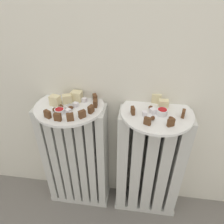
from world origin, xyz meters
name	(u,v)px	position (x,y,z in m)	size (l,w,h in m)	color
radiator_left	(76,159)	(-0.19, 0.28, 0.32)	(0.34, 0.13, 0.65)	silver
radiator_right	(149,166)	(0.19, 0.28, 0.32)	(0.34, 0.13, 0.65)	silver
plate_left	(69,106)	(-0.19, 0.28, 0.65)	(0.31, 0.31, 0.01)	white
plate_right	(157,113)	(0.19, 0.28, 0.65)	(0.31, 0.31, 0.01)	white
dark_cake_slice_left_0	(47,114)	(-0.25, 0.17, 0.67)	(0.03, 0.02, 0.03)	#56351E
dark_cake_slice_left_1	(58,117)	(-0.20, 0.16, 0.67)	(0.03, 0.02, 0.03)	#56351E
dark_cake_slice_left_2	(70,117)	(-0.15, 0.17, 0.67)	(0.03, 0.02, 0.03)	#56351E
dark_cake_slice_left_3	(82,114)	(-0.11, 0.19, 0.67)	(0.03, 0.02, 0.03)	#56351E
dark_cake_slice_left_4	(91,109)	(-0.08, 0.24, 0.67)	(0.03, 0.02, 0.03)	#56351E
dark_cake_slice_left_5	(95,103)	(-0.07, 0.28, 0.67)	(0.03, 0.02, 0.03)	#56351E
dark_cake_slice_left_6	(95,98)	(-0.09, 0.33, 0.67)	(0.03, 0.02, 0.03)	#56351E
marble_cake_slice_left_0	(55,100)	(-0.25, 0.27, 0.68)	(0.04, 0.03, 0.05)	beige
marble_cake_slice_left_1	(77,96)	(-0.17, 0.33, 0.68)	(0.05, 0.04, 0.05)	beige
marble_cake_slice_left_2	(67,99)	(-0.21, 0.30, 0.68)	(0.04, 0.03, 0.04)	beige
turkish_delight_left_0	(68,111)	(-0.18, 0.22, 0.67)	(0.02, 0.02, 0.02)	white
turkish_delight_left_1	(84,100)	(-0.13, 0.32, 0.67)	(0.02, 0.02, 0.02)	white
turkish_delight_left_2	(76,105)	(-0.16, 0.27, 0.67)	(0.02, 0.02, 0.02)	white
medjool_date_left_0	(55,109)	(-0.24, 0.22, 0.67)	(0.02, 0.02, 0.02)	#4C2814
medjool_date_left_1	(61,106)	(-0.22, 0.25, 0.67)	(0.03, 0.02, 0.02)	#4C2814
medjool_date_left_2	(70,108)	(-0.18, 0.25, 0.67)	(0.03, 0.02, 0.02)	#4C2814
medjool_date_left_3	(66,97)	(-0.23, 0.33, 0.67)	(0.02, 0.02, 0.02)	#4C2814
jam_bowl_left	(60,111)	(-0.21, 0.21, 0.67)	(0.04, 0.04, 0.02)	white
dark_cake_slice_right_0	(133,111)	(0.09, 0.25, 0.67)	(0.03, 0.01, 0.03)	#56351E
dark_cake_slice_right_1	(147,121)	(0.15, 0.18, 0.67)	(0.03, 0.01, 0.03)	#56351E
dark_cake_slice_right_2	(171,123)	(0.24, 0.18, 0.67)	(0.03, 0.01, 0.03)	#56351E
dark_cake_slice_right_3	(183,114)	(0.30, 0.25, 0.67)	(0.03, 0.01, 0.03)	#56351E
marble_cake_slice_right_0	(164,105)	(0.22, 0.31, 0.68)	(0.04, 0.03, 0.04)	beige
marble_cake_slice_right_1	(157,98)	(0.19, 0.36, 0.68)	(0.04, 0.03, 0.04)	beige
turkish_delight_right_0	(145,113)	(0.14, 0.24, 0.67)	(0.02, 0.02, 0.02)	white
turkish_delight_right_1	(153,111)	(0.17, 0.26, 0.67)	(0.02, 0.02, 0.02)	white
medjool_date_right_0	(171,118)	(0.25, 0.23, 0.66)	(0.02, 0.01, 0.01)	#4C2814
medjool_date_right_1	(153,118)	(0.17, 0.22, 0.67)	(0.02, 0.02, 0.02)	#4C2814
medjool_date_right_2	(151,108)	(0.17, 0.30, 0.66)	(0.02, 0.02, 0.02)	#4C2814
jam_bowl_right	(162,112)	(0.21, 0.26, 0.67)	(0.04, 0.04, 0.03)	white
fork	(65,108)	(-0.20, 0.25, 0.66)	(0.05, 0.09, 0.00)	#B7B7BC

